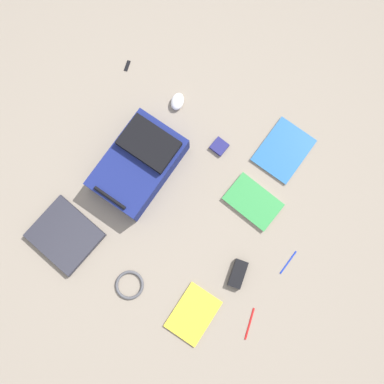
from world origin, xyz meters
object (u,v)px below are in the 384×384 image
(cable_coil, at_px, (130,285))
(pen_black, at_px, (288,262))
(backpack, at_px, (139,163))
(book_manual, at_px, (284,150))
(usb_stick, at_px, (127,66))
(computer_mouse, at_px, (177,102))
(power_brick, at_px, (238,274))
(pen_blue, at_px, (250,324))
(book_red, at_px, (253,202))
(laptop, at_px, (65,235))
(book_comic, at_px, (193,314))
(earbud_pouch, at_px, (219,147))

(cable_coil, relative_size, pen_black, 1.03)
(backpack, bearing_deg, cable_coil, 111.23)
(book_manual, height_order, usb_stick, book_manual)
(computer_mouse, height_order, power_brick, computer_mouse)
(backpack, xyz_separation_m, usb_stick, (0.31, -0.45, -0.07))
(pen_black, xyz_separation_m, pen_blue, (0.05, 0.34, 0.00))
(backpack, relative_size, usb_stick, 8.32)
(computer_mouse, bearing_deg, cable_coil, 93.50)
(book_red, height_order, pen_blue, book_red)
(cable_coil, relative_size, pen_blue, 0.92)
(cable_coil, distance_m, pen_black, 0.76)
(power_brick, height_order, usb_stick, power_brick)
(laptop, height_order, power_brick, power_brick)
(laptop, xyz_separation_m, book_manual, (-0.78, -0.84, -0.01))
(book_comic, height_order, computer_mouse, computer_mouse)
(usb_stick, bearing_deg, earbud_pouch, 162.63)
(book_red, distance_m, earbud_pouch, 0.32)
(computer_mouse, bearing_deg, usb_stick, -20.64)
(cable_coil, bearing_deg, power_brick, -148.86)
(book_red, relative_size, book_comic, 1.11)
(book_red, relative_size, earbud_pouch, 4.02)
(book_comic, xyz_separation_m, cable_coil, (0.33, 0.01, 0.00))
(book_manual, xyz_separation_m, pen_blue, (-0.19, 0.83, -0.00))
(computer_mouse, xyz_separation_m, earbud_pouch, (-0.29, 0.12, -0.01))
(cable_coil, bearing_deg, book_red, -120.84)
(cable_coil, relative_size, earbud_pouch, 1.88)
(computer_mouse, bearing_deg, backpack, 78.93)
(computer_mouse, bearing_deg, power_brick, 125.88)
(backpack, bearing_deg, book_manual, -148.02)
(book_red, xyz_separation_m, pen_blue, (-0.22, 0.53, -0.01))
(book_manual, height_order, computer_mouse, computer_mouse)
(backpack, bearing_deg, pen_blue, 150.18)
(pen_blue, bearing_deg, pen_black, -98.88)
(book_manual, xyz_separation_m, book_red, (0.03, 0.30, 0.00))
(pen_black, bearing_deg, book_red, -35.55)
(computer_mouse, height_order, earbud_pouch, computer_mouse)
(laptop, bearing_deg, book_manual, -133.04)
(earbud_pouch, bearing_deg, pen_blue, 124.15)
(laptop, relative_size, computer_mouse, 3.85)
(book_red, xyz_separation_m, cable_coil, (0.37, 0.61, -0.00))
(usb_stick, bearing_deg, book_manual, 175.49)
(usb_stick, bearing_deg, backpack, 124.06)
(book_comic, xyz_separation_m, earbud_pouch, (0.23, -0.79, 0.00))
(book_manual, distance_m, pen_black, 0.55)
(book_manual, relative_size, computer_mouse, 3.39)
(backpack, height_order, book_red, backpack)
(laptop, bearing_deg, computer_mouse, -103.13)
(earbud_pouch, xyz_separation_m, usb_stick, (0.62, -0.19, -0.01))
(laptop, distance_m, pen_blue, 0.97)
(backpack, height_order, computer_mouse, backpack)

